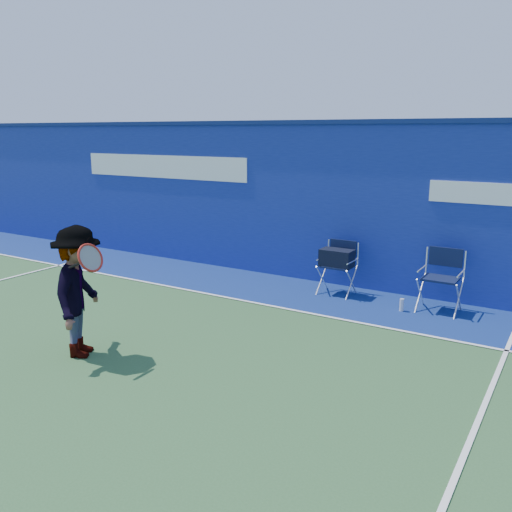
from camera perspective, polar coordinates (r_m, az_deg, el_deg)
The scene contains 8 objects.
ground at distance 7.33m, azimuth -17.38°, elevation -10.73°, with size 80.00×80.00×0.00m, color #2F552D.
stadium_wall at distance 10.92m, azimuth 2.97°, elevation 6.03°, with size 24.00×0.50×3.08m.
out_of_bounds_strip at distance 10.30m, azimuth -0.05°, elevation -3.18°, with size 24.00×1.80×0.01m, color navy.
court_lines at distance 7.70m, azimuth -14.01°, elevation -9.25°, with size 24.00×12.00×0.01m.
directors_chair_left at distance 9.81m, azimuth 8.52°, elevation -1.75°, with size 0.57×0.51×0.96m.
directors_chair_right at distance 9.30m, azimuth 18.76°, elevation -3.66°, with size 0.61×0.55×1.02m.
water_bottle at distance 9.18m, azimuth 15.08°, elevation -5.01°, with size 0.07×0.07×0.22m, color silver.
tennis_player at distance 7.35m, azimuth -18.14°, elevation -3.58°, with size 1.12×1.28×1.72m.
Camera 1 is at (5.18, -4.32, 2.88)m, focal length 38.00 mm.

